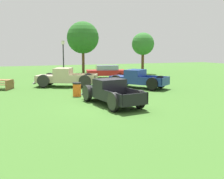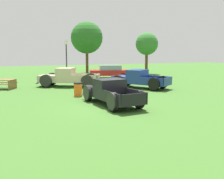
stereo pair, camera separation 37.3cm
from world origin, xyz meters
The scene contains 10 objects.
ground_plane centered at (0.00, 0.00, 0.00)m, with size 80.00×80.00×0.00m, color #3D6B28.
pickup_truck_foreground centered at (0.29, 0.60, 0.71)m, with size 2.48×5.06×1.49m.
pickup_truck_behind_left centered at (-0.77, 9.01, 0.76)m, with size 5.52×3.93×1.60m.
pickup_truck_behind_right centered at (4.70, 6.16, 0.72)m, with size 4.32×5.03×1.51m.
sedan_distant_a centered at (5.17, 14.30, 0.74)m, with size 4.53×2.67×1.42m.
lamp_post_near centered at (0.18, 13.12, 2.15)m, with size 0.36×0.36×4.10m.
picnic_table centered at (-5.76, 9.27, 0.49)m, with size 2.27×2.12×0.78m.
trash_can centered at (-0.82, 3.87, 0.48)m, with size 0.59×0.59×0.95m.
oak_tree_west centered at (4.47, 21.14, 4.67)m, with size 4.20×4.20×6.79m.
oak_tree_center centered at (11.41, 17.42, 3.83)m, with size 2.88×2.88×5.30m.
Camera 2 is at (-5.02, -14.32, 3.22)m, focal length 43.72 mm.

